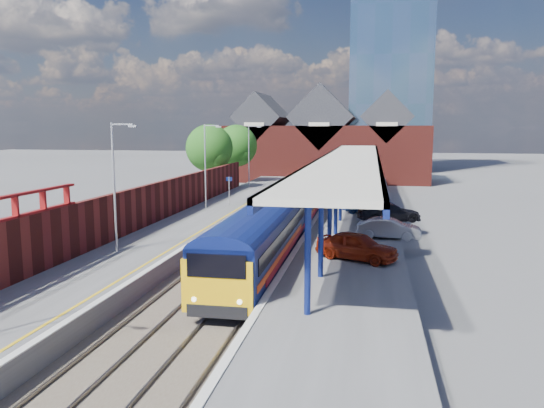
{
  "coord_description": "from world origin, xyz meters",
  "views": [
    {
      "loc": [
        7.16,
        -20.4,
        7.71
      ],
      "look_at": [
        0.6,
        14.47,
        2.6
      ],
      "focal_mm": 35.0,
      "sensor_mm": 36.0,
      "label": 1
    }
  ],
  "objects_px": {
    "lamp_post_c": "(207,161)",
    "lamp_post_d": "(250,152)",
    "lamp_post_b": "(116,179)",
    "platform_sign": "(229,186)",
    "parked_car_silver": "(389,228)",
    "parked_car_blue": "(372,205)",
    "parked_car_dark": "(389,212)",
    "train": "(312,185)",
    "parked_car_red": "(357,246)"
  },
  "relations": [
    {
      "from": "parked_car_dark",
      "to": "parked_car_silver",
      "type": "bearing_deg",
      "value": 158.79
    },
    {
      "from": "lamp_post_b",
      "to": "platform_sign",
      "type": "xyz_separation_m",
      "value": [
        1.36,
        18.0,
        -2.3
      ]
    },
    {
      "from": "train",
      "to": "platform_sign",
      "type": "height_order",
      "value": "platform_sign"
    },
    {
      "from": "lamp_post_c",
      "to": "parked_car_red",
      "type": "xyz_separation_m",
      "value": [
        12.89,
        -15.51,
        -3.28
      ]
    },
    {
      "from": "parked_car_dark",
      "to": "parked_car_red",
      "type": "bearing_deg",
      "value": 151.12
    },
    {
      "from": "parked_car_blue",
      "to": "parked_car_dark",
      "type": "bearing_deg",
      "value": -161.08
    },
    {
      "from": "lamp_post_d",
      "to": "parked_car_silver",
      "type": "relative_size",
      "value": 1.83
    },
    {
      "from": "train",
      "to": "lamp_post_d",
      "type": "height_order",
      "value": "lamp_post_d"
    },
    {
      "from": "lamp_post_d",
      "to": "parked_car_dark",
      "type": "bearing_deg",
      "value": -53.0
    },
    {
      "from": "parked_car_red",
      "to": "parked_car_blue",
      "type": "bearing_deg",
      "value": 21.45
    },
    {
      "from": "train",
      "to": "platform_sign",
      "type": "distance_m",
      "value": 9.66
    },
    {
      "from": "lamp_post_d",
      "to": "parked_car_dark",
      "type": "height_order",
      "value": "lamp_post_d"
    },
    {
      "from": "platform_sign",
      "to": "parked_car_blue",
      "type": "bearing_deg",
      "value": -9.15
    },
    {
      "from": "train",
      "to": "parked_car_silver",
      "type": "xyz_separation_m",
      "value": [
        6.81,
        -18.97,
        -0.49
      ]
    },
    {
      "from": "train",
      "to": "parked_car_silver",
      "type": "relative_size",
      "value": 17.23
    },
    {
      "from": "lamp_post_b",
      "to": "platform_sign",
      "type": "relative_size",
      "value": 2.8
    },
    {
      "from": "train",
      "to": "lamp_post_c",
      "type": "relative_size",
      "value": 9.42
    },
    {
      "from": "lamp_post_c",
      "to": "lamp_post_d",
      "type": "bearing_deg",
      "value": 90.0
    },
    {
      "from": "platform_sign",
      "to": "parked_car_silver",
      "type": "relative_size",
      "value": 0.65
    },
    {
      "from": "parked_car_silver",
      "to": "parked_car_dark",
      "type": "height_order",
      "value": "parked_car_dark"
    },
    {
      "from": "lamp_post_d",
      "to": "lamp_post_b",
      "type": "bearing_deg",
      "value": -90.0
    },
    {
      "from": "lamp_post_c",
      "to": "platform_sign",
      "type": "bearing_deg",
      "value": 55.74
    },
    {
      "from": "train",
      "to": "lamp_post_d",
      "type": "distance_m",
      "value": 10.82
    },
    {
      "from": "lamp_post_c",
      "to": "lamp_post_d",
      "type": "distance_m",
      "value": 16.0
    },
    {
      "from": "train",
      "to": "parked_car_silver",
      "type": "height_order",
      "value": "train"
    },
    {
      "from": "train",
      "to": "parked_car_blue",
      "type": "bearing_deg",
      "value": -57.48
    },
    {
      "from": "lamp_post_d",
      "to": "parked_car_silver",
      "type": "distance_m",
      "value": 29.9
    },
    {
      "from": "lamp_post_d",
      "to": "train",
      "type": "bearing_deg",
      "value": -41.17
    },
    {
      "from": "platform_sign",
      "to": "parked_car_dark",
      "type": "xyz_separation_m",
      "value": [
        13.5,
        -5.73,
        -1.02
      ]
    },
    {
      "from": "lamp_post_b",
      "to": "lamp_post_c",
      "type": "height_order",
      "value": "same"
    },
    {
      "from": "lamp_post_d",
      "to": "platform_sign",
      "type": "height_order",
      "value": "lamp_post_d"
    },
    {
      "from": "parked_car_blue",
      "to": "lamp_post_c",
      "type": "bearing_deg",
      "value": 91.26
    },
    {
      "from": "lamp_post_b",
      "to": "parked_car_blue",
      "type": "relative_size",
      "value": 1.62
    },
    {
      "from": "parked_car_silver",
      "to": "parked_car_blue",
      "type": "relative_size",
      "value": 0.88
    },
    {
      "from": "lamp_post_d",
      "to": "parked_car_silver",
      "type": "height_order",
      "value": "lamp_post_d"
    },
    {
      "from": "parked_car_red",
      "to": "parked_car_dark",
      "type": "xyz_separation_m",
      "value": [
        1.98,
        11.78,
        -0.05
      ]
    },
    {
      "from": "lamp_post_c",
      "to": "platform_sign",
      "type": "distance_m",
      "value": 3.34
    },
    {
      "from": "lamp_post_c",
      "to": "parked_car_blue",
      "type": "bearing_deg",
      "value": 0.07
    },
    {
      "from": "parked_car_red",
      "to": "parked_car_silver",
      "type": "xyz_separation_m",
      "value": [
        1.78,
        5.67,
        -0.09
      ]
    },
    {
      "from": "parked_car_red",
      "to": "platform_sign",
      "type": "bearing_deg",
      "value": 57.68
    },
    {
      "from": "parked_car_red",
      "to": "parked_car_blue",
      "type": "relative_size",
      "value": 0.97
    },
    {
      "from": "parked_car_silver",
      "to": "parked_car_dark",
      "type": "distance_m",
      "value": 6.11
    },
    {
      "from": "lamp_post_d",
      "to": "platform_sign",
      "type": "xyz_separation_m",
      "value": [
        1.36,
        -14.0,
        -2.3
      ]
    },
    {
      "from": "lamp_post_d",
      "to": "parked_car_blue",
      "type": "distance_m",
      "value": 21.3
    },
    {
      "from": "platform_sign",
      "to": "parked_car_red",
      "type": "distance_m",
      "value": 20.98
    },
    {
      "from": "parked_car_dark",
      "to": "parked_car_blue",
      "type": "height_order",
      "value": "parked_car_dark"
    },
    {
      "from": "train",
      "to": "parked_car_dark",
      "type": "distance_m",
      "value": 14.65
    },
    {
      "from": "platform_sign",
      "to": "parked_car_silver",
      "type": "bearing_deg",
      "value": -41.66
    },
    {
      "from": "lamp_post_d",
      "to": "parked_car_red",
      "type": "relative_size",
      "value": 1.66
    },
    {
      "from": "parked_car_red",
      "to": "parked_car_silver",
      "type": "height_order",
      "value": "parked_car_red"
    }
  ]
}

